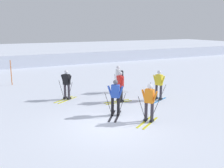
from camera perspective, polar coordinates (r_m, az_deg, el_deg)
ground_plane at (r=10.94m, az=-0.43°, el=-9.24°), size 120.00×120.00×0.00m
far_snow_ridge at (r=31.46m, az=-18.41°, el=5.71°), size 80.00×8.17×1.31m
skier_blue at (r=11.88m, az=0.79°, el=-2.60°), size 1.26×1.50×1.71m
skier_red at (r=14.05m, az=1.82°, el=-0.39°), size 1.61×1.00×1.71m
skier_orange at (r=11.19m, az=8.39°, el=-3.71°), size 1.54×1.19×1.71m
skier_white at (r=16.13m, az=1.46°, el=1.45°), size 1.64×0.98×1.71m
skier_yellow at (r=14.65m, az=10.42°, el=-0.05°), size 1.60×1.02×1.71m
skier_black at (r=14.74m, az=-10.13°, el=0.03°), size 1.54×1.19×1.71m
trail_marker_pole at (r=19.56m, az=-21.63°, el=2.37°), size 0.05×0.05×1.80m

